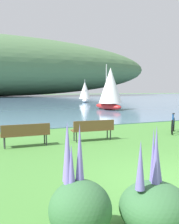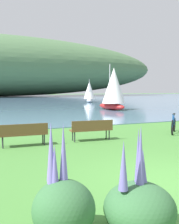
{
  "view_description": "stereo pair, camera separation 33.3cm",
  "coord_description": "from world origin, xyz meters",
  "px_view_note": "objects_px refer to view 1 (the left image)",
  "views": [
    {
      "loc": [
        -4.22,
        -4.37,
        2.18
      ],
      "look_at": [
        0.92,
        7.45,
        1.0
      ],
      "focal_mm": 40.55,
      "sensor_mm": 36.0,
      "label": 1
    },
    {
      "loc": [
        -3.91,
        -4.5,
        2.18
      ],
      "look_at": [
        0.92,
        7.45,
        1.0
      ],
      "focal_mm": 40.55,
      "sensor_mm": 36.0,
      "label": 2
    }
  ],
  "objects_px": {
    "park_bench_near_camera": "(93,128)",
    "bicycle_beside_path": "(173,125)",
    "park_bench_further_along": "(26,133)",
    "sailboat_toward_hillside": "(85,92)",
    "sailboat_nearest_to_shore": "(110,88)"
  },
  "relations": [
    {
      "from": "park_bench_near_camera",
      "to": "bicycle_beside_path",
      "type": "xyz_separation_m",
      "value": [
        4.44,
        0.17,
        -0.12
      ]
    },
    {
      "from": "park_bench_further_along",
      "to": "sailboat_toward_hillside",
      "type": "height_order",
      "value": "sailboat_toward_hillside"
    },
    {
      "from": "park_bench_near_camera",
      "to": "bicycle_beside_path",
      "type": "distance_m",
      "value": 4.45
    },
    {
      "from": "sailboat_nearest_to_shore",
      "to": "park_bench_near_camera",
      "type": "bearing_deg",
      "value": -120.75
    },
    {
      "from": "park_bench_near_camera",
      "to": "park_bench_further_along",
      "type": "relative_size",
      "value": 1.01
    },
    {
      "from": "bicycle_beside_path",
      "to": "sailboat_toward_hillside",
      "type": "xyz_separation_m",
      "value": [
        6.8,
        27.99,
        1.36
      ]
    },
    {
      "from": "bicycle_beside_path",
      "to": "sailboat_toward_hillside",
      "type": "relative_size",
      "value": 0.36
    },
    {
      "from": "bicycle_beside_path",
      "to": "sailboat_nearest_to_shore",
      "type": "bearing_deg",
      "value": 75.33
    },
    {
      "from": "sailboat_toward_hillside",
      "to": "park_bench_near_camera",
      "type": "bearing_deg",
      "value": -111.77
    },
    {
      "from": "park_bench_near_camera",
      "to": "sailboat_nearest_to_shore",
      "type": "bearing_deg",
      "value": 59.25
    },
    {
      "from": "park_bench_further_along",
      "to": "sailboat_nearest_to_shore",
      "type": "bearing_deg",
      "value": 51.14
    },
    {
      "from": "bicycle_beside_path",
      "to": "sailboat_toward_hillside",
      "type": "bearing_deg",
      "value": 76.34
    },
    {
      "from": "park_bench_near_camera",
      "to": "park_bench_further_along",
      "type": "bearing_deg",
      "value": -179.66
    },
    {
      "from": "park_bench_further_along",
      "to": "bicycle_beside_path",
      "type": "height_order",
      "value": "bicycle_beside_path"
    },
    {
      "from": "park_bench_near_camera",
      "to": "sailboat_toward_hillside",
      "type": "bearing_deg",
      "value": 68.23
    }
  ]
}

